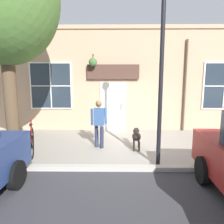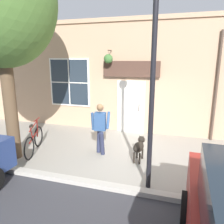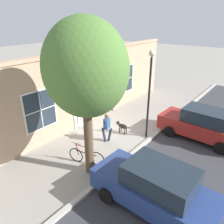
% 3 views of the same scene
% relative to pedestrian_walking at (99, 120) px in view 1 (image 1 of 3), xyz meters
% --- Properties ---
extents(ground_plane, '(90.00, 90.00, 0.00)m').
position_rel_pedestrian_walking_xyz_m(ground_plane, '(-0.20, 0.89, -0.95)').
color(ground_plane, gray).
extents(storefront_facade, '(0.95, 18.00, 4.46)m').
position_rel_pedestrian_walking_xyz_m(storefront_facade, '(-2.54, 0.90, 1.29)').
color(storefront_facade, tan).
rests_on(storefront_facade, ground_plane).
extents(pedestrian_walking, '(0.57, 0.55, 1.61)m').
position_rel_pedestrian_walking_xyz_m(pedestrian_walking, '(0.00, 0.00, 0.00)').
color(pedestrian_walking, '#282D47').
rests_on(pedestrian_walking, ground_plane).
extents(dog_on_leash, '(1.02, 0.32, 0.66)m').
position_rel_pedestrian_walking_xyz_m(dog_on_leash, '(0.11, 1.24, -0.52)').
color(dog_on_leash, black).
rests_on(dog_on_leash, ground_plane).
extents(street_tree_by_curb, '(3.26, 2.94, 6.25)m').
position_rel_pedestrian_walking_xyz_m(street_tree_by_curb, '(0.91, -2.40, 3.37)').
color(street_tree_by_curb, brown).
rests_on(street_tree_by_curb, ground_plane).
extents(leaning_bicycle, '(1.67, 0.58, 0.99)m').
position_rel_pedestrian_walking_xyz_m(leaning_bicycle, '(0.49, -2.08, -0.57)').
color(leaning_bicycle, black).
rests_on(leaning_bicycle, ground_plane).
extents(street_lamp, '(0.32, 0.32, 4.72)m').
position_rel_pedestrian_walking_xyz_m(street_lamp, '(1.45, 1.70, 2.14)').
color(street_lamp, black).
rests_on(street_lamp, ground_plane).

